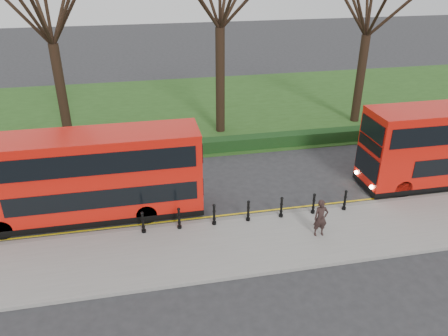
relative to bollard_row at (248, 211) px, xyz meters
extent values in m
plane|color=#28282B|center=(-1.08, 1.35, -0.65)|extent=(120.00, 120.00, 0.00)
cube|color=gray|center=(-1.08, -1.65, -0.58)|extent=(60.00, 4.00, 0.15)
cube|color=slate|center=(-1.08, 0.35, -0.58)|extent=(60.00, 0.25, 0.16)
cube|color=#254818|center=(-1.08, 16.35, -0.62)|extent=(60.00, 18.00, 0.06)
cube|color=black|center=(-1.08, 8.15, -0.25)|extent=(60.00, 0.90, 0.80)
cube|color=yellow|center=(-1.08, 0.65, -0.64)|extent=(60.00, 0.10, 0.01)
cube|color=yellow|center=(-1.08, 0.85, -0.64)|extent=(60.00, 0.10, 0.01)
cylinder|color=black|center=(-9.08, 11.35, 2.52)|extent=(0.60, 0.60, 6.34)
cylinder|color=black|center=(0.92, 11.35, 2.82)|extent=(0.60, 0.60, 6.94)
cylinder|color=black|center=(10.92, 11.35, 2.43)|extent=(0.60, 0.60, 6.15)
cylinder|color=black|center=(-4.73, 0.00, 0.00)|extent=(0.15, 0.15, 1.00)
cylinder|color=black|center=(-3.15, 0.00, 0.00)|extent=(0.15, 0.15, 1.00)
cylinder|color=black|center=(-1.58, 0.00, 0.00)|extent=(0.15, 0.15, 1.00)
cylinder|color=black|center=(0.00, 0.00, 0.00)|extent=(0.15, 0.15, 1.00)
cylinder|color=black|center=(1.58, 0.00, 0.00)|extent=(0.15, 0.15, 1.00)
cylinder|color=black|center=(3.15, 0.00, 0.00)|extent=(0.15, 0.15, 1.00)
cylinder|color=black|center=(4.73, 0.00, 0.00)|extent=(0.15, 0.15, 1.00)
cube|color=red|center=(-7.08, 2.00, 1.58)|extent=(10.31, 2.34, 3.80)
cube|color=black|center=(-7.08, 2.00, -0.37)|extent=(10.33, 2.36, 0.28)
cube|color=black|center=(-6.33, 0.82, 0.90)|extent=(8.25, 0.04, 0.89)
cube|color=black|center=(-7.08, 0.82, 2.58)|extent=(9.75, 0.04, 0.98)
cylinder|color=black|center=(-10.74, 0.97, -0.18)|extent=(0.94, 0.28, 0.94)
cylinder|color=black|center=(-10.74, 3.03, -0.18)|extent=(0.94, 0.28, 0.94)
cylinder|color=black|center=(-4.55, 0.97, -0.18)|extent=(0.94, 0.28, 0.94)
cylinder|color=black|center=(-4.55, 3.03, -0.18)|extent=(0.94, 0.28, 0.94)
cube|color=black|center=(6.65, 1.79, 1.95)|extent=(0.06, 2.12, 0.53)
cylinder|color=black|center=(8.21, 0.73, -0.17)|extent=(0.96, 0.29, 0.96)
cylinder|color=black|center=(8.21, 2.85, -0.17)|extent=(0.96, 0.29, 0.96)
imported|color=black|center=(2.75, -1.71, 0.36)|extent=(0.64, 0.43, 1.71)
camera|label=1|loc=(-4.43, -16.27, 10.65)|focal=35.00mm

